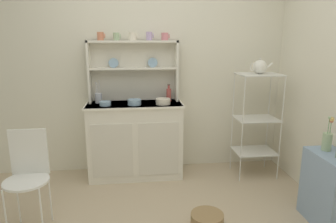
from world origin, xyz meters
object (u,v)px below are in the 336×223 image
(jam_bottle, at_px, (169,94))
(hutch_shelf_unit, at_px, (133,66))
(wire_chair, at_px, (28,171))
(floor_basket, at_px, (207,222))
(bakers_rack, at_px, (257,114))
(side_shelf_blue, at_px, (330,190))
(bowl_mixing_large, at_px, (105,103))
(flower_vase, at_px, (327,139))
(utensil_jar, at_px, (99,98))
(cup_terracotta_0, at_px, (101,36))
(porcelain_teapot, at_px, (260,67))
(hutch_cabinet, at_px, (135,139))

(jam_bottle, bearing_deg, hutch_shelf_unit, 168.98)
(wire_chair, xyz_separation_m, floor_basket, (1.47, -0.22, -0.44))
(hutch_shelf_unit, xyz_separation_m, bakers_rack, (1.38, -0.30, -0.54))
(side_shelf_blue, bearing_deg, floor_basket, 178.13)
(bowl_mixing_large, bearing_deg, wire_chair, -124.30)
(wire_chair, relative_size, flower_vase, 2.76)
(utensil_jar, bearing_deg, jam_bottle, 0.55)
(utensil_jar, bearing_deg, floor_basket, -51.41)
(jam_bottle, bearing_deg, utensil_jar, -179.45)
(cup_terracotta_0, xyz_separation_m, flower_vase, (1.98, -1.18, -0.86))
(side_shelf_blue, height_order, porcelain_teapot, porcelain_teapot)
(side_shelf_blue, height_order, bowl_mixing_large, bowl_mixing_large)
(bakers_rack, distance_m, floor_basket, 1.45)
(bowl_mixing_large, bearing_deg, floor_basket, -50.22)
(floor_basket, bearing_deg, porcelain_teapot, 51.44)
(cup_terracotta_0, relative_size, utensil_jar, 0.35)
(hutch_cabinet, height_order, porcelain_teapot, porcelain_teapot)
(jam_bottle, relative_size, porcelain_teapot, 0.81)
(bakers_rack, height_order, utensil_jar, bakers_rack)
(bakers_rack, relative_size, porcelain_teapot, 4.90)
(hutch_shelf_unit, xyz_separation_m, flower_vase, (1.63, -1.22, -0.53))
(side_shelf_blue, distance_m, jam_bottle, 1.87)
(flower_vase, bearing_deg, utensil_jar, 150.76)
(wire_chair, bearing_deg, porcelain_teapot, -2.30)
(floor_basket, height_order, flower_vase, flower_vase)
(bowl_mixing_large, xyz_separation_m, jam_bottle, (0.71, 0.16, 0.06))
(hutch_shelf_unit, xyz_separation_m, utensil_jar, (-0.40, -0.09, -0.34))
(cup_terracotta_0, relative_size, jam_bottle, 0.45)
(jam_bottle, distance_m, porcelain_teapot, 1.06)
(bowl_mixing_large, height_order, utensil_jar, utensil_jar)
(floor_basket, relative_size, utensil_jar, 1.10)
(hutch_cabinet, distance_m, jam_bottle, 0.64)
(bakers_rack, bearing_deg, flower_vase, -74.76)
(side_shelf_blue, relative_size, flower_vase, 2.05)
(wire_chair, bearing_deg, cup_terracotta_0, 40.89)
(side_shelf_blue, height_order, cup_terracotta_0, cup_terracotta_0)
(hutch_shelf_unit, distance_m, jam_bottle, 0.52)
(utensil_jar, xyz_separation_m, porcelain_teapot, (1.78, -0.21, 0.35))
(cup_terracotta_0, distance_m, bowl_mixing_large, 0.74)
(bowl_mixing_large, bearing_deg, flower_vase, -26.84)
(hutch_shelf_unit, bearing_deg, floor_basket, -66.22)
(hutch_cabinet, relative_size, cup_terracotta_0, 12.12)
(bakers_rack, relative_size, bowl_mixing_large, 9.68)
(hutch_cabinet, height_order, wire_chair, hutch_cabinet)
(wire_chair, xyz_separation_m, jam_bottle, (1.29, 1.01, 0.43))
(hutch_shelf_unit, xyz_separation_m, side_shelf_blue, (1.63, -1.34, -0.95))
(hutch_cabinet, distance_m, hutch_shelf_unit, 0.84)
(side_shelf_blue, height_order, flower_vase, flower_vase)
(bakers_rack, distance_m, utensil_jar, 1.80)
(floor_basket, height_order, utensil_jar, utensil_jar)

